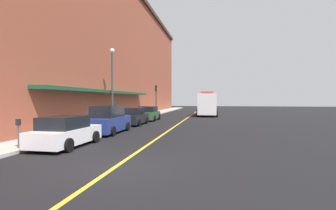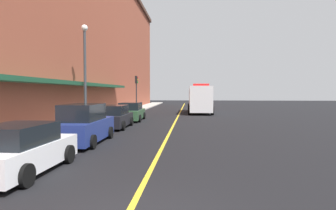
% 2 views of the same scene
% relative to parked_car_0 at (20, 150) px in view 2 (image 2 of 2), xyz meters
% --- Properties ---
extents(ground_plane, '(112.00, 112.00, 0.00)m').
position_rel_parked_car_0_xyz_m(ground_plane, '(3.92, 21.88, -0.73)').
color(ground_plane, black).
extents(sidewalk_left, '(2.40, 70.00, 0.15)m').
position_rel_parked_car_0_xyz_m(sidewalk_left, '(-2.28, 21.88, -0.65)').
color(sidewalk_left, '#ADA8A0').
rests_on(sidewalk_left, ground).
extents(lane_center_stripe, '(0.16, 70.00, 0.01)m').
position_rel_parked_car_0_xyz_m(lane_center_stripe, '(3.92, 21.88, -0.72)').
color(lane_center_stripe, gold).
rests_on(lane_center_stripe, ground).
extents(brick_building_left, '(14.60, 64.00, 17.81)m').
position_rel_parked_car_0_xyz_m(brick_building_left, '(-10.20, 20.87, 8.19)').
color(brick_building_left, brown).
rests_on(brick_building_left, ground).
extents(parked_car_0, '(2.07, 4.22, 1.53)m').
position_rel_parked_car_0_xyz_m(parked_car_0, '(0.00, 0.00, 0.00)').
color(parked_car_0, silver).
rests_on(parked_car_0, ground).
extents(parked_car_1, '(2.00, 4.69, 1.92)m').
position_rel_parked_car_0_xyz_m(parked_car_1, '(0.03, 5.21, 0.16)').
color(parked_car_1, navy).
rests_on(parked_car_1, ground).
extents(parked_car_2, '(2.14, 4.36, 1.58)m').
position_rel_parked_car_0_xyz_m(parked_car_2, '(-0.13, 11.19, 0.02)').
color(parked_car_2, black).
rests_on(parked_car_2, ground).
extents(parked_car_3, '(2.20, 4.59, 1.59)m').
position_rel_parked_car_0_xyz_m(parked_car_3, '(0.02, 16.35, 0.03)').
color(parked_car_3, '#2D5133').
rests_on(parked_car_3, ground).
extents(box_truck, '(2.87, 8.69, 3.40)m').
position_rel_parked_car_0_xyz_m(box_truck, '(6.29, 26.15, 0.89)').
color(box_truck, silver).
rests_on(box_truck, ground).
extents(parking_meter_0, '(0.14, 0.18, 1.33)m').
position_rel_parked_car_0_xyz_m(parking_meter_0, '(-1.43, 6.15, 0.33)').
color(parking_meter_0, '#4C4C51').
rests_on(parking_meter_0, sidewalk_left).
extents(street_lamp_left, '(0.44, 0.44, 6.94)m').
position_rel_parked_car_0_xyz_m(street_lamp_left, '(-2.03, 10.92, 3.67)').
color(street_lamp_left, '#33383D').
rests_on(street_lamp_left, sidewalk_left).
extents(traffic_light_near, '(0.38, 0.36, 4.30)m').
position_rel_parked_car_0_xyz_m(traffic_light_near, '(-1.37, 26.23, 2.43)').
color(traffic_light_near, '#232326').
rests_on(traffic_light_near, sidewalk_left).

